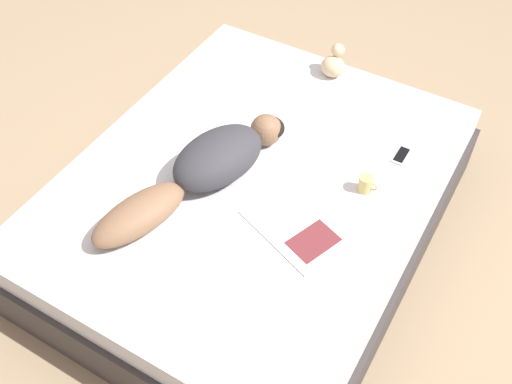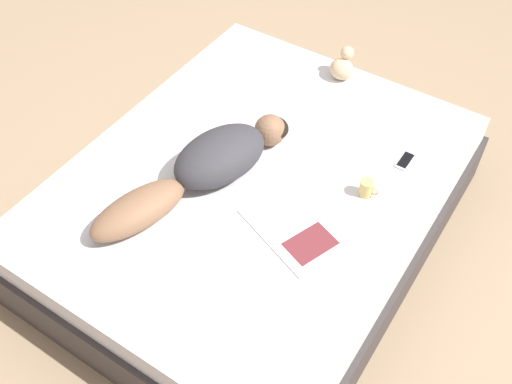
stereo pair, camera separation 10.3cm
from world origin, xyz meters
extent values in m
plane|color=#9E8466|center=(0.00, 0.00, 0.00)|extent=(12.00, 12.00, 0.00)
cube|color=#383333|center=(0.00, 0.00, 0.17)|extent=(1.87, 2.33, 0.33)
cube|color=silver|center=(0.00, 0.00, 0.41)|extent=(1.81, 2.27, 0.16)
ellipsoid|color=brown|center=(-0.31, -0.57, 0.57)|extent=(0.36, 0.57, 0.16)
ellipsoid|color=#333338|center=(-0.17, -0.08, 0.61)|extent=(0.47, 0.61, 0.23)
ellipsoid|color=black|center=(-0.06, 0.28, 0.59)|extent=(0.22, 0.21, 0.10)
sphere|color=brown|center=(-0.07, 0.26, 0.58)|extent=(0.18, 0.18, 0.18)
cube|color=silver|center=(0.24, -0.15, 0.50)|extent=(0.35, 0.40, 0.01)
cube|color=silver|center=(0.48, -0.24, 0.50)|extent=(0.35, 0.40, 0.01)
cube|color=maroon|center=(0.48, -0.24, 0.50)|extent=(0.24, 0.28, 0.00)
cylinder|color=tan|center=(0.55, 0.20, 0.54)|extent=(0.07, 0.07, 0.10)
cylinder|color=black|center=(0.55, 0.20, 0.58)|extent=(0.06, 0.06, 0.01)
torus|color=tan|center=(0.59, 0.20, 0.54)|extent=(0.05, 0.01, 0.05)
cube|color=silver|center=(0.63, 0.54, 0.50)|extent=(0.07, 0.15, 0.01)
cube|color=black|center=(0.63, 0.54, 0.50)|extent=(0.05, 0.12, 0.00)
ellipsoid|color=#D1B289|center=(-0.01, 1.00, 0.56)|extent=(0.15, 0.14, 0.13)
sphere|color=#D1B289|center=(-0.01, 1.05, 0.65)|extent=(0.08, 0.08, 0.08)
camera|label=1|loc=(1.12, -1.88, 2.82)|focal=42.00mm
camera|label=2|loc=(1.20, -1.82, 2.82)|focal=42.00mm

